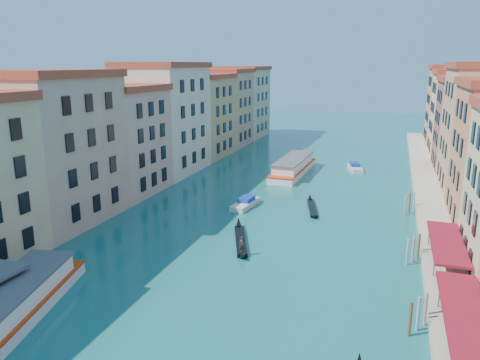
{
  "coord_description": "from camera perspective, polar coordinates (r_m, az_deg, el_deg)",
  "views": [
    {
      "loc": [
        16.18,
        -10.07,
        20.7
      ],
      "look_at": [
        -1.15,
        42.29,
        6.95
      ],
      "focal_mm": 35.0,
      "sensor_mm": 36.0,
      "label": 1
    }
  ],
  "objects": [
    {
      "name": "restaurant_awnings",
      "position": [
        37.99,
        26.06,
        -15.34
      ],
      "size": [
        3.2,
        44.55,
        3.12
      ],
      "color": "maroon",
      "rests_on": "ground"
    },
    {
      "name": "motorboat_mid",
      "position": [
        69.68,
        0.67,
        -2.82
      ],
      "size": [
        2.81,
        6.89,
        1.39
      ],
      "rotation": [
        0.0,
        0.0,
        -0.11
      ],
      "color": "silver",
      "rests_on": "ground"
    },
    {
      "name": "mooring_poles_right",
      "position": [
        43.54,
        20.73,
        -13.44
      ],
      "size": [
        1.44,
        54.24,
        3.2
      ],
      "color": "brown",
      "rests_on": "ground"
    },
    {
      "name": "gondola_fore",
      "position": [
        56.07,
        0.06,
        -7.21
      ],
      "size": [
        5.24,
        11.79,
        2.45
      ],
      "rotation": [
        0.0,
        0.0,
        0.36
      ],
      "color": "black",
      "rests_on": "ground"
    },
    {
      "name": "gondola_far",
      "position": [
        69.38,
        8.77,
        -3.26
      ],
      "size": [
        3.33,
        10.4,
        1.49
      ],
      "rotation": [
        0.0,
        0.0,
        0.25
      ],
      "color": "black",
      "rests_on": "ground"
    },
    {
      "name": "vaporetto_far",
      "position": [
        91.26,
        6.52,
        1.68
      ],
      "size": [
        5.33,
        20.64,
        3.05
      ],
      "rotation": [
        0.0,
        0.0,
        -0.03
      ],
      "color": "white",
      "rests_on": "ground"
    },
    {
      "name": "left_bank_palazzos",
      "position": [
        86.52,
        -11.1,
        6.44
      ],
      "size": [
        12.8,
        128.4,
        21.0
      ],
      "color": "beige",
      "rests_on": "ground"
    },
    {
      "name": "vaporetto_near",
      "position": [
        43.7,
        -26.45,
        -13.87
      ],
      "size": [
        9.27,
        20.66,
        3.0
      ],
      "rotation": [
        0.0,
        0.0,
        0.24
      ],
      "color": "silver",
      "rests_on": "ground"
    },
    {
      "name": "motorboat_far",
      "position": [
        96.44,
        13.84,
        1.52
      ],
      "size": [
        3.75,
        6.9,
        1.36
      ],
      "rotation": [
        0.0,
        0.0,
        0.27
      ],
      "color": "silver",
      "rests_on": "ground"
    },
    {
      "name": "quay",
      "position": [
        77.96,
        21.94,
        -2.06
      ],
      "size": [
        4.0,
        140.0,
        1.0
      ],
      "primitive_type": "cube",
      "color": "#AAA389",
      "rests_on": "ground"
    }
  ]
}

